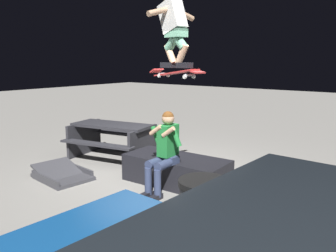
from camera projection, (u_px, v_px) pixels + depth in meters
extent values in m
plane|color=gray|center=(168.00, 177.00, 6.30)|extent=(40.00, 40.00, 0.00)
cube|color=black|center=(176.00, 170.00, 5.96)|extent=(1.81, 0.84, 0.47)
cube|color=#2D3856|center=(168.00, 159.00, 5.58)|extent=(0.32, 0.20, 0.12)
cube|color=#1E7233|center=(168.00, 140.00, 5.53)|extent=(0.21, 0.35, 0.50)
sphere|color=tan|center=(168.00, 118.00, 5.46)|extent=(0.20, 0.20, 0.20)
sphere|color=brown|center=(168.00, 117.00, 5.46)|extent=(0.19, 0.19, 0.19)
cylinder|color=#1E7233|center=(176.00, 138.00, 5.35)|extent=(0.19, 0.09, 0.29)
cylinder|color=tan|center=(168.00, 132.00, 5.30)|extent=(0.24, 0.08, 0.19)
cylinder|color=#1E7233|center=(156.00, 135.00, 5.58)|extent=(0.19, 0.09, 0.29)
cylinder|color=tan|center=(156.00, 130.00, 5.44)|extent=(0.24, 0.08, 0.19)
cylinder|color=#2D3856|center=(165.00, 164.00, 5.38)|extent=(0.15, 0.40, 0.14)
cylinder|color=#2D3856|center=(158.00, 183.00, 5.26)|extent=(0.11, 0.11, 0.43)
cube|color=black|center=(156.00, 198.00, 5.26)|extent=(0.11, 0.26, 0.08)
cylinder|color=#2D3856|center=(156.00, 162.00, 5.48)|extent=(0.15, 0.40, 0.14)
cylinder|color=#2D3856|center=(148.00, 181.00, 5.37)|extent=(0.11, 0.11, 0.43)
cube|color=black|center=(146.00, 195.00, 5.37)|extent=(0.11, 0.26, 0.08)
cube|color=#B72D2D|center=(176.00, 73.00, 5.17)|extent=(0.82, 0.35, 0.12)
cube|color=#B72D2D|center=(157.00, 71.00, 5.50)|extent=(0.15, 0.22, 0.07)
cube|color=#B72D2D|center=(198.00, 72.00, 4.83)|extent=(0.16, 0.22, 0.04)
cube|color=#99999E|center=(164.00, 74.00, 5.38)|extent=(0.09, 0.17, 0.04)
cylinder|color=white|center=(159.00, 76.00, 5.33)|extent=(0.06, 0.04, 0.05)
cylinder|color=white|center=(168.00, 75.00, 5.44)|extent=(0.06, 0.04, 0.05)
cube|color=#99999E|center=(189.00, 75.00, 4.97)|extent=(0.09, 0.17, 0.04)
cylinder|color=white|center=(185.00, 77.00, 4.91)|extent=(0.06, 0.04, 0.05)
cylinder|color=white|center=(194.00, 77.00, 5.03)|extent=(0.06, 0.04, 0.05)
cube|color=black|center=(168.00, 65.00, 5.28)|extent=(0.27, 0.15, 0.08)
cube|color=black|center=(184.00, 65.00, 5.02)|extent=(0.27, 0.15, 0.08)
cylinder|color=tan|center=(170.00, 54.00, 5.21)|extent=(0.25, 0.14, 0.31)
cylinder|color=slate|center=(174.00, 40.00, 5.12)|extent=(0.35, 0.19, 0.33)
cylinder|color=tan|center=(182.00, 54.00, 5.03)|extent=(0.25, 0.14, 0.31)
cylinder|color=slate|center=(179.00, 40.00, 5.04)|extent=(0.35, 0.19, 0.33)
cube|color=slate|center=(176.00, 33.00, 5.06)|extent=(0.33, 0.26, 0.12)
cube|color=white|center=(172.00, 16.00, 5.08)|extent=(0.49, 0.31, 0.52)
cylinder|color=tan|center=(160.00, 11.00, 4.94)|extent=(0.17, 0.45, 0.19)
cylinder|color=tan|center=(182.00, 14.00, 5.22)|extent=(0.17, 0.45, 0.19)
cube|color=#38383D|center=(63.00, 177.00, 6.24)|extent=(1.09, 0.83, 0.06)
cube|color=#38383D|center=(63.00, 174.00, 6.23)|extent=(1.05, 0.83, 0.32)
cube|color=#38383D|center=(45.00, 180.00, 5.95)|extent=(0.91, 0.14, 0.15)
cube|color=#38383D|center=(79.00, 170.00, 6.51)|extent=(0.91, 0.14, 0.15)
cube|color=#28282D|center=(112.00, 125.00, 7.45)|extent=(1.80, 1.01, 0.06)
cube|color=#28282D|center=(96.00, 144.00, 7.02)|extent=(1.71, 0.56, 0.04)
cube|color=#28282D|center=(126.00, 134.00, 7.99)|extent=(1.71, 0.56, 0.04)
cube|color=#28282D|center=(84.00, 138.00, 7.85)|extent=(0.27, 1.09, 0.72)
cube|color=#28282D|center=(143.00, 145.00, 7.18)|extent=(0.27, 1.09, 0.72)
cylinder|color=#47474C|center=(204.00, 227.00, 3.49)|extent=(0.49, 0.49, 0.87)
cylinder|color=black|center=(205.00, 183.00, 3.41)|extent=(0.52, 0.52, 0.06)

